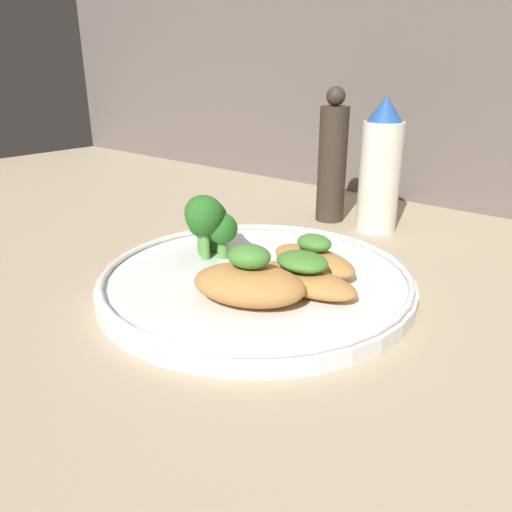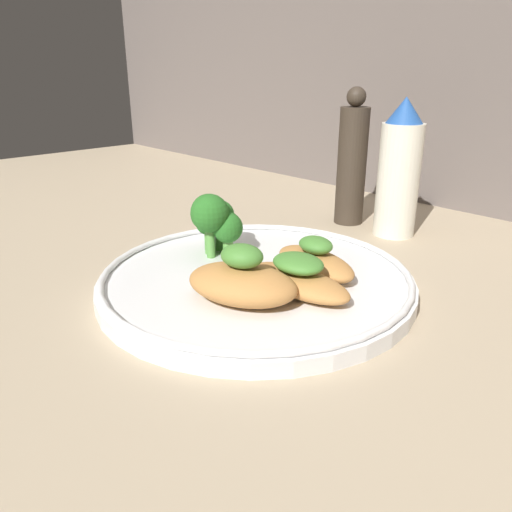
% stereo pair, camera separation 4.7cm
% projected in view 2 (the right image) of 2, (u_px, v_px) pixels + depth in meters
% --- Properties ---
extents(ground_plane, '(1.80, 1.80, 0.01)m').
position_uv_depth(ground_plane, '(256.00, 294.00, 0.48)').
color(ground_plane, tan).
extents(plate, '(0.30, 0.30, 0.02)m').
position_uv_depth(plate, '(256.00, 280.00, 0.47)').
color(plate, white).
rests_on(plate, ground_plane).
extents(grilled_meat_front, '(0.11, 0.09, 0.05)m').
position_uv_depth(grilled_meat_front, '(242.00, 281.00, 0.42)').
color(grilled_meat_front, '#BC7F42').
rests_on(grilled_meat_front, plate).
extents(grilled_meat_middle, '(0.11, 0.05, 0.04)m').
position_uv_depth(grilled_meat_middle, '(295.00, 279.00, 0.43)').
color(grilled_meat_middle, '#BC7F42').
rests_on(grilled_meat_middle, plate).
extents(grilled_meat_back, '(0.10, 0.06, 0.04)m').
position_uv_depth(grilled_meat_back, '(315.00, 261.00, 0.47)').
color(grilled_meat_back, '#BC7F42').
rests_on(grilled_meat_back, plate).
extents(broccoli_bunch, '(0.06, 0.06, 0.07)m').
position_uv_depth(broccoli_bunch, '(215.00, 219.00, 0.51)').
color(broccoli_bunch, '#569942').
rests_on(broccoli_bunch, plate).
extents(sauce_bottle, '(0.05, 0.05, 0.17)m').
position_uv_depth(sauce_bottle, '(398.00, 171.00, 0.61)').
color(sauce_bottle, silver).
rests_on(sauce_bottle, ground_plane).
extents(pepper_grinder, '(0.04, 0.04, 0.18)m').
position_uv_depth(pepper_grinder, '(352.00, 163.00, 0.65)').
color(pepper_grinder, '#382D23').
rests_on(pepper_grinder, ground_plane).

